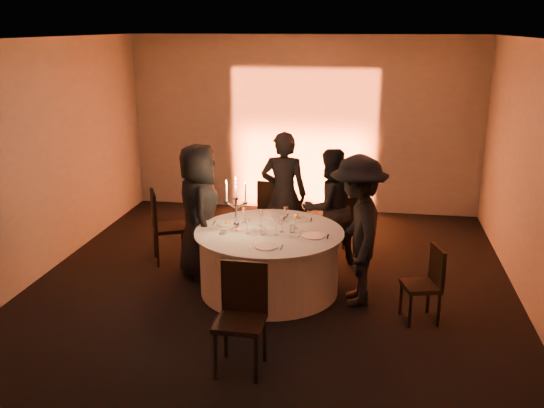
% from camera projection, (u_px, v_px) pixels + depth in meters
% --- Properties ---
extents(floor, '(7.00, 7.00, 0.00)m').
position_uv_depth(floor, '(269.00, 290.00, 7.49)').
color(floor, black).
rests_on(floor, ground).
extents(ceiling, '(7.00, 7.00, 0.00)m').
position_uv_depth(ceiling, '(269.00, 39.00, 6.63)').
color(ceiling, silver).
rests_on(ceiling, wall_back).
extents(wall_back, '(7.00, 0.00, 7.00)m').
position_uv_depth(wall_back, '(304.00, 125.00, 10.37)').
color(wall_back, '#AAA59E').
rests_on(wall_back, floor).
extents(wall_front, '(7.00, 0.00, 7.00)m').
position_uv_depth(wall_front, '(173.00, 302.00, 3.75)').
color(wall_front, '#AAA59E').
rests_on(wall_front, floor).
extents(wall_left, '(0.00, 7.00, 7.00)m').
position_uv_depth(wall_left, '(32.00, 163.00, 7.53)').
color(wall_left, '#AAA59E').
rests_on(wall_left, floor).
extents(wall_right, '(0.00, 7.00, 7.00)m').
position_uv_depth(wall_right, '(541.00, 183.00, 6.58)').
color(wall_right, '#AAA59E').
rests_on(wall_right, floor).
extents(uplighter_fixture, '(0.25, 0.12, 0.10)m').
position_uv_depth(uplighter_fixture, '(301.00, 211.00, 10.50)').
color(uplighter_fixture, black).
rests_on(uplighter_fixture, floor).
extents(banquet_table, '(1.80, 1.80, 0.77)m').
position_uv_depth(banquet_table, '(269.00, 261.00, 7.38)').
color(banquet_table, black).
rests_on(banquet_table, floor).
extents(chair_left, '(0.59, 0.59, 1.01)m').
position_uv_depth(chair_left, '(163.00, 222.00, 8.23)').
color(chair_left, black).
rests_on(chair_left, floor).
extents(chair_back_left, '(0.49, 0.49, 1.01)m').
position_uv_depth(chair_back_left, '(274.00, 209.00, 8.81)').
color(chair_back_left, black).
rests_on(chair_back_left, floor).
extents(chair_back_right, '(0.52, 0.52, 0.88)m').
position_uv_depth(chair_back_right, '(341.00, 223.00, 8.46)').
color(chair_back_right, black).
rests_on(chair_back_right, floor).
extents(chair_right, '(0.46, 0.46, 0.85)m').
position_uv_depth(chair_right, '(427.00, 280.00, 6.60)').
color(chair_right, black).
rests_on(chair_right, floor).
extents(chair_front, '(0.46, 0.46, 1.02)m').
position_uv_depth(chair_front, '(242.00, 310.00, 5.68)').
color(chair_front, black).
rests_on(chair_front, floor).
extents(guest_left, '(0.81, 0.98, 1.73)m').
position_uv_depth(guest_left, '(199.00, 211.00, 7.73)').
color(guest_left, black).
rests_on(guest_left, floor).
extents(guest_back_left, '(0.65, 0.43, 1.77)m').
position_uv_depth(guest_back_left, '(284.00, 194.00, 8.41)').
color(guest_back_left, black).
rests_on(guest_back_left, floor).
extents(guest_back_right, '(0.98, 0.93, 1.60)m').
position_uv_depth(guest_back_right, '(329.00, 207.00, 8.09)').
color(guest_back_right, black).
rests_on(guest_back_right, floor).
extents(guest_right, '(0.80, 1.22, 1.76)m').
position_uv_depth(guest_right, '(357.00, 231.00, 6.93)').
color(guest_right, black).
rests_on(guest_right, floor).
extents(plate_left, '(0.36, 0.28, 0.08)m').
position_uv_depth(plate_left, '(228.00, 223.00, 7.51)').
color(plate_left, white).
rests_on(plate_left, banquet_table).
extents(plate_back_left, '(0.36, 0.30, 0.01)m').
position_uv_depth(plate_back_left, '(274.00, 215.00, 7.86)').
color(plate_back_left, white).
rests_on(plate_back_left, banquet_table).
extents(plate_back_right, '(0.36, 0.27, 0.08)m').
position_uv_depth(plate_back_right, '(298.00, 218.00, 7.68)').
color(plate_back_right, white).
rests_on(plate_back_right, banquet_table).
extents(plate_right, '(0.36, 0.27, 0.01)m').
position_uv_depth(plate_right, '(313.00, 236.00, 7.08)').
color(plate_right, white).
rests_on(plate_right, banquet_table).
extents(plate_front, '(0.36, 0.26, 0.01)m').
position_uv_depth(plate_front, '(266.00, 247.00, 6.74)').
color(plate_front, white).
rests_on(plate_front, banquet_table).
extents(coffee_cup, '(0.11, 0.11, 0.07)m').
position_uv_depth(coffee_cup, '(223.00, 231.00, 7.16)').
color(coffee_cup, white).
rests_on(coffee_cup, banquet_table).
extents(candelabra, '(0.28, 0.14, 0.67)m').
position_uv_depth(candelabra, '(236.00, 212.00, 7.22)').
color(candelabra, silver).
rests_on(candelabra, banquet_table).
extents(wine_glass_a, '(0.07, 0.07, 0.19)m').
position_uv_depth(wine_glass_a, '(247.00, 223.00, 7.14)').
color(wine_glass_a, white).
rests_on(wine_glass_a, banquet_table).
extents(wine_glass_b, '(0.07, 0.07, 0.19)m').
position_uv_depth(wine_glass_b, '(276.00, 224.00, 7.09)').
color(wine_glass_b, white).
rests_on(wine_glass_b, banquet_table).
extents(wine_glass_c, '(0.07, 0.07, 0.19)m').
position_uv_depth(wine_glass_c, '(244.00, 212.00, 7.54)').
color(wine_glass_c, white).
rests_on(wine_glass_c, banquet_table).
extents(wine_glass_d, '(0.07, 0.07, 0.19)m').
position_uv_depth(wine_glass_d, '(261.00, 215.00, 7.41)').
color(wine_glass_d, white).
rests_on(wine_glass_d, banquet_table).
extents(wine_glass_e, '(0.07, 0.07, 0.19)m').
position_uv_depth(wine_glass_e, '(296.00, 218.00, 7.32)').
color(wine_glass_e, white).
rests_on(wine_glass_e, banquet_table).
extents(wine_glass_f, '(0.07, 0.07, 0.19)m').
position_uv_depth(wine_glass_f, '(282.00, 221.00, 7.19)').
color(wine_glass_f, white).
rests_on(wine_glass_f, banquet_table).
extents(wine_glass_g, '(0.07, 0.07, 0.19)m').
position_uv_depth(wine_glass_g, '(286.00, 211.00, 7.57)').
color(wine_glass_g, white).
rests_on(wine_glass_g, banquet_table).
extents(tumbler_a, '(0.07, 0.07, 0.09)m').
position_uv_depth(tumbler_a, '(281.00, 221.00, 7.50)').
color(tumbler_a, white).
rests_on(tumbler_a, banquet_table).
extents(tumbler_b, '(0.07, 0.07, 0.09)m').
position_uv_depth(tumbler_b, '(292.00, 229.00, 7.21)').
color(tumbler_b, white).
rests_on(tumbler_b, banquet_table).
extents(tumbler_c, '(0.07, 0.07, 0.09)m').
position_uv_depth(tumbler_c, '(263.00, 231.00, 7.12)').
color(tumbler_c, white).
rests_on(tumbler_c, banquet_table).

